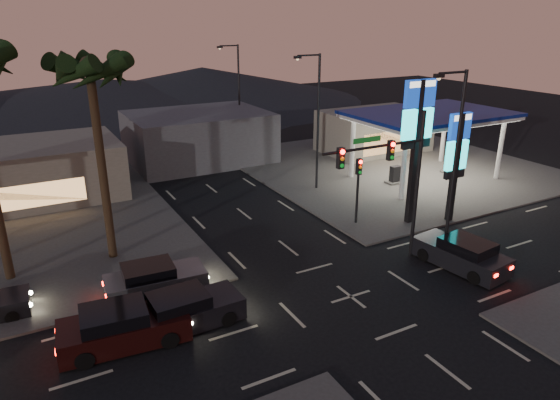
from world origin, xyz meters
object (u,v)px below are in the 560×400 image
pylon_sign_short (457,151)px  car_lane_a_mid (122,327)px  suv_station (462,254)px  gas_station (429,117)px  car_lane_a_front (185,311)px  traffic_signal_mast (393,169)px  car_lane_b_front (154,280)px  pylon_sign_tall (417,124)px

pylon_sign_short → car_lane_a_mid: pylon_sign_short is taller
suv_station → gas_station: bearing=53.3°
pylon_sign_short → suv_station: 7.52m
suv_station → car_lane_a_front: bearing=172.7°
car_lane_a_front → pylon_sign_short: bearing=9.2°
car_lane_a_front → car_lane_a_mid: car_lane_a_mid is taller
pylon_sign_short → traffic_signal_mast: size_ratio=0.88×
gas_station → suv_station: size_ratio=2.39×
gas_station → car_lane_b_front: (-24.00, -7.32, -4.36)m
pylon_sign_short → suv_station: (-4.21, -4.87, -3.90)m
car_lane_a_mid → suv_station: (16.96, -1.82, -0.02)m
gas_station → car_lane_b_front: 25.47m
pylon_sign_tall → car_lane_a_mid: bearing=-167.8°
traffic_signal_mast → car_lane_a_front: (-11.32, -0.51, -4.50)m
gas_station → pylon_sign_tall: bearing=-139.1°
pylon_sign_tall → traffic_signal_mast: pylon_sign_tall is taller
car_lane_a_front → car_lane_a_mid: 2.60m
car_lane_a_front → suv_station: 14.48m
gas_station → pylon_sign_tall: 10.01m
gas_station → pylon_sign_short: bearing=-123.7°
pylon_sign_short → traffic_signal_mast: (-7.24, -2.51, 0.57)m
car_lane_a_front → car_lane_b_front: car_lane_a_front is taller
pylon_sign_short → car_lane_a_front: size_ratio=1.43×
pylon_sign_tall → car_lane_b_front: pylon_sign_tall is taller
gas_station → traffic_signal_mast: traffic_signal_mast is taller
pylon_sign_short → car_lane_b_front: (-19.00, 0.18, -3.94)m
car_lane_a_mid → suv_station: car_lane_a_mid is taller
pylon_sign_tall → car_lane_b_front: (-16.50, -0.82, -5.68)m
pylon_sign_short → car_lane_b_front: size_ratio=1.44×
car_lane_a_front → suv_station: (14.36, -1.84, 0.03)m
car_lane_a_mid → car_lane_b_front: bearing=56.1°
gas_station → car_lane_a_front: (-23.57, -10.52, -4.35)m
car_lane_a_mid → traffic_signal_mast: bearing=2.2°
car_lane_a_front → suv_station: size_ratio=0.96×
traffic_signal_mast → car_lane_a_front: 12.20m
pylon_sign_tall → car_lane_b_front: 17.47m
traffic_signal_mast → car_lane_b_front: (-11.76, 2.70, -4.51)m
gas_station → pylon_sign_short: pylon_sign_short is taller
traffic_signal_mast → car_lane_a_front: traffic_signal_mast is taller
pylon_sign_tall → suv_station: size_ratio=1.76×
car_lane_a_mid → car_lane_a_front: bearing=0.5°
pylon_sign_tall → suv_station: bearing=-106.2°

